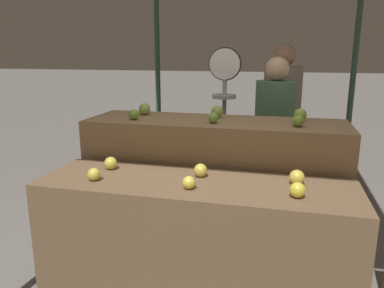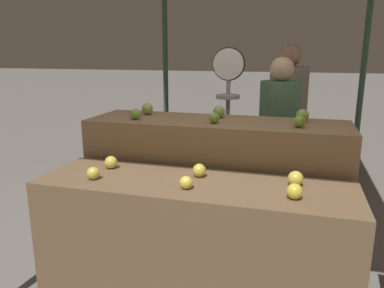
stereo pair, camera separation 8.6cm
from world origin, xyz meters
name	(u,v)px [view 1 (the left image)]	position (x,y,z in m)	size (l,w,h in m)	color
display_counter_front	(195,250)	(0.00, 0.00, 0.43)	(1.83, 0.55, 0.86)	brown
display_counter_back	(214,195)	(0.00, 0.60, 0.56)	(1.83, 0.55, 1.12)	olive
apple_front_0	(94,174)	(-0.58, -0.11, 0.90)	(0.08, 0.08, 0.08)	gold
apple_front_1	(189,183)	(-0.01, -0.11, 0.90)	(0.07, 0.07, 0.07)	yellow
apple_front_2	(297,190)	(0.56, -0.10, 0.91)	(0.08, 0.08, 0.08)	gold
apple_front_3	(111,163)	(-0.58, 0.11, 0.91)	(0.08, 0.08, 0.08)	gold
apple_front_4	(201,170)	(0.01, 0.11, 0.91)	(0.08, 0.08, 0.08)	gold
apple_front_5	(297,177)	(0.56, 0.10, 0.91)	(0.09, 0.09, 0.09)	gold
apple_back_0	(134,114)	(-0.57, 0.48, 1.16)	(0.08, 0.08, 0.08)	#7AA338
apple_back_1	(213,118)	(0.01, 0.49, 1.16)	(0.07, 0.07, 0.07)	#7AA338
apple_back_2	(298,121)	(0.56, 0.50, 1.16)	(0.08, 0.08, 0.08)	#7AA338
apple_back_3	(145,109)	(-0.57, 0.70, 1.17)	(0.09, 0.09, 0.09)	#8EB247
apple_back_4	(217,112)	(-0.01, 0.72, 1.17)	(0.09, 0.09, 0.09)	#8EB247
apple_back_5	(300,115)	(0.58, 0.72, 1.17)	(0.09, 0.09, 0.09)	#84AD3D
produce_scale	(224,102)	(-0.02, 1.14, 1.18)	(0.27, 0.20, 1.63)	#99999E
person_vendor_at_scale	(274,133)	(0.39, 1.36, 0.89)	(0.41, 0.41, 1.56)	#2D2D38
person_customer_left	(281,116)	(0.44, 1.92, 0.96)	(0.51, 0.51, 1.67)	#2D2D38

